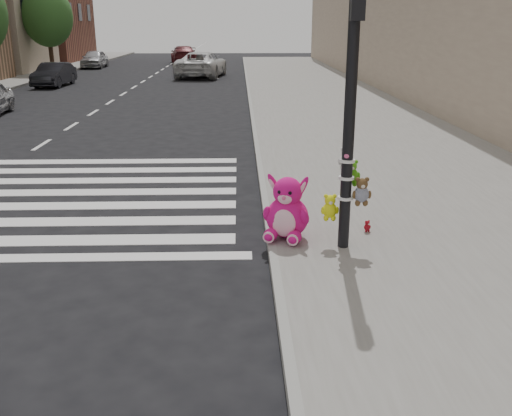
{
  "coord_description": "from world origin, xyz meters",
  "views": [
    {
      "loc": [
        1.08,
        -6.01,
        3.3
      ],
      "look_at": [
        1.31,
        1.79,
        0.75
      ],
      "focal_mm": 40.0,
      "sensor_mm": 36.0,
      "label": 1
    }
  ],
  "objects_px": {
    "signal_pole": "(349,138)",
    "car_white_near": "(201,64)",
    "red_teddy": "(367,226)",
    "pink_bunny": "(287,212)",
    "car_dark_far": "(54,75)"
  },
  "relations": [
    {
      "from": "pink_bunny",
      "to": "red_teddy",
      "type": "relative_size",
      "value": 5.35
    },
    {
      "from": "car_white_near",
      "to": "signal_pole",
      "type": "bearing_deg",
      "value": 104.88
    },
    {
      "from": "pink_bunny",
      "to": "car_white_near",
      "type": "xyz_separation_m",
      "value": [
        -3.04,
        28.62,
        0.22
      ]
    },
    {
      "from": "car_dark_far",
      "to": "car_white_near",
      "type": "bearing_deg",
      "value": 36.73
    },
    {
      "from": "signal_pole",
      "to": "pink_bunny",
      "type": "relative_size",
      "value": 3.94
    },
    {
      "from": "pink_bunny",
      "to": "red_teddy",
      "type": "xyz_separation_m",
      "value": [
        1.3,
        0.23,
        -0.32
      ]
    },
    {
      "from": "signal_pole",
      "to": "car_white_near",
      "type": "bearing_deg",
      "value": 97.59
    },
    {
      "from": "signal_pole",
      "to": "red_teddy",
      "type": "bearing_deg",
      "value": 51.01
    },
    {
      "from": "signal_pole",
      "to": "car_dark_far",
      "type": "bearing_deg",
      "value": 115.74
    },
    {
      "from": "signal_pole",
      "to": "car_white_near",
      "type": "relative_size",
      "value": 0.72
    },
    {
      "from": "red_teddy",
      "to": "car_white_near",
      "type": "xyz_separation_m",
      "value": [
        -4.33,
        28.39,
        0.54
      ]
    },
    {
      "from": "red_teddy",
      "to": "car_dark_far",
      "type": "height_order",
      "value": "car_dark_far"
    },
    {
      "from": "signal_pole",
      "to": "pink_bunny",
      "type": "bearing_deg",
      "value": 156.75
    },
    {
      "from": "signal_pole",
      "to": "car_dark_far",
      "type": "relative_size",
      "value": 1.06
    },
    {
      "from": "signal_pole",
      "to": "car_dark_far",
      "type": "xyz_separation_m",
      "value": [
        -11.46,
        23.78,
        -1.13
      ]
    }
  ]
}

